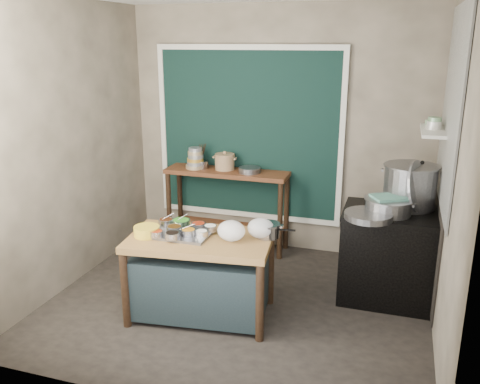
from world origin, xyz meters
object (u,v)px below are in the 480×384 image
(ceramic_crock, at_px, (225,163))
(steamer, at_px, (388,206))
(utensil_cup, at_px, (202,164))
(condiment_tray, at_px, (180,233))
(prep_table, at_px, (201,276))
(stove_block, at_px, (390,257))
(yellow_basin, at_px, (147,231))
(saucepan, at_px, (267,230))
(back_counter, at_px, (227,209))
(stock_pot, at_px, (410,186))

(ceramic_crock, distance_m, steamer, 2.06)
(utensil_cup, bearing_deg, condiment_tray, -75.21)
(prep_table, height_order, condiment_tray, condiment_tray)
(prep_table, height_order, stove_block, stove_block)
(yellow_basin, distance_m, utensil_cup, 1.72)
(yellow_basin, xyz_separation_m, saucepan, (1.02, 0.30, 0.02))
(prep_table, bearing_deg, back_counter, 93.83)
(condiment_tray, relative_size, utensil_cup, 3.62)
(saucepan, bearing_deg, yellow_basin, -170.43)
(prep_table, distance_m, back_counter, 1.61)
(yellow_basin, height_order, saucepan, saucepan)
(stock_pot, bearing_deg, saucepan, -144.00)
(saucepan, xyz_separation_m, stock_pot, (1.16, 0.84, 0.27))
(back_counter, xyz_separation_m, utensil_cup, (-0.31, 0.01, 0.52))
(prep_table, relative_size, back_counter, 0.86)
(saucepan, bearing_deg, back_counter, 114.74)
(yellow_basin, bearing_deg, prep_table, 12.83)
(prep_table, height_order, utensil_cup, utensil_cup)
(condiment_tray, distance_m, saucepan, 0.78)
(stove_block, bearing_deg, stock_pot, 58.52)
(saucepan, bearing_deg, condiment_tray, -173.41)
(condiment_tray, distance_m, utensil_cup, 1.65)
(stove_block, bearing_deg, saucepan, -148.07)
(prep_table, height_order, steamer, steamer)
(yellow_basin, height_order, stock_pot, stock_pot)
(stove_block, bearing_deg, back_counter, 158.98)
(yellow_basin, distance_m, steamer, 2.19)
(utensil_cup, height_order, ceramic_crock, ceramic_crock)
(back_counter, relative_size, stove_block, 1.61)
(back_counter, xyz_separation_m, steamer, (1.84, -0.81, 0.48))
(yellow_basin, relative_size, stock_pot, 0.44)
(stove_block, height_order, utensil_cup, utensil_cup)
(utensil_cup, bearing_deg, steamer, -20.79)
(prep_table, height_order, saucepan, saucepan)
(prep_table, distance_m, stove_block, 1.81)
(saucepan, bearing_deg, utensil_cup, 122.90)
(prep_table, xyz_separation_m, back_counter, (-0.30, 1.58, 0.10))
(prep_table, distance_m, saucepan, 0.74)
(saucepan, distance_m, ceramic_crock, 1.69)
(back_counter, height_order, utensil_cup, utensil_cup)
(stock_pot, bearing_deg, condiment_tray, -151.78)
(condiment_tray, distance_m, yellow_basin, 0.29)
(steamer, bearing_deg, condiment_tray, -156.45)
(ceramic_crock, distance_m, stock_pot, 2.13)
(prep_table, xyz_separation_m, ceramic_crock, (-0.34, 1.61, 0.66))
(ceramic_crock, bearing_deg, steamer, -24.09)
(back_counter, bearing_deg, saucepan, -58.18)
(prep_table, bearing_deg, ceramic_crock, 94.89)
(back_counter, distance_m, stove_block, 2.04)
(back_counter, relative_size, ceramic_crock, 5.91)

